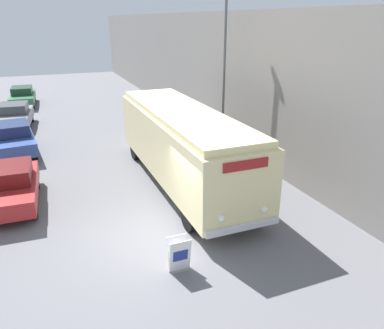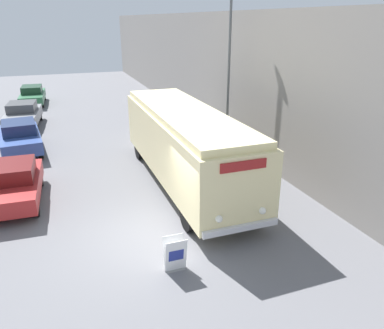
{
  "view_description": "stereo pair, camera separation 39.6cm",
  "coord_description": "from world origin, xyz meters",
  "px_view_note": "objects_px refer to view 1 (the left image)",
  "views": [
    {
      "loc": [
        -2.73,
        -9.73,
        6.35
      ],
      "look_at": [
        1.67,
        1.11,
        1.79
      ],
      "focal_mm": 35.0,
      "sensor_mm": 36.0,
      "label": 1
    },
    {
      "loc": [
        -2.36,
        -9.88,
        6.35
      ],
      "look_at": [
        1.67,
        1.11,
        1.79
      ],
      "focal_mm": 35.0,
      "sensor_mm": 36.0,
      "label": 2
    }
  ],
  "objects_px": {
    "streetlamp": "(225,54)",
    "parked_car_mid": "(14,138)",
    "parked_car_near": "(10,186)",
    "sign_board": "(179,255)",
    "parked_car_far": "(14,116)",
    "vintage_bus": "(183,142)",
    "parked_car_distant": "(23,96)"
  },
  "relations": [
    {
      "from": "streetlamp",
      "to": "parked_car_near",
      "type": "relative_size",
      "value": 1.89
    },
    {
      "from": "vintage_bus",
      "to": "parked_car_far",
      "type": "distance_m",
      "value": 13.56
    },
    {
      "from": "parked_car_near",
      "to": "parked_car_far",
      "type": "relative_size",
      "value": 0.95
    },
    {
      "from": "vintage_bus",
      "to": "parked_car_distant",
      "type": "xyz_separation_m",
      "value": [
        -6.31,
        18.68,
        -1.02
      ]
    },
    {
      "from": "streetlamp",
      "to": "parked_car_far",
      "type": "bearing_deg",
      "value": 137.24
    },
    {
      "from": "vintage_bus",
      "to": "parked_car_near",
      "type": "xyz_separation_m",
      "value": [
        -6.47,
        0.49,
        -1.0
      ]
    },
    {
      "from": "vintage_bus",
      "to": "parked_car_distant",
      "type": "relative_size",
      "value": 2.21
    },
    {
      "from": "sign_board",
      "to": "parked_car_distant",
      "type": "distance_m",
      "value": 24.41
    },
    {
      "from": "sign_board",
      "to": "streetlamp",
      "type": "height_order",
      "value": "streetlamp"
    },
    {
      "from": "sign_board",
      "to": "streetlamp",
      "type": "bearing_deg",
      "value": 56.85
    },
    {
      "from": "parked_car_mid",
      "to": "vintage_bus",
      "type": "bearing_deg",
      "value": -50.34
    },
    {
      "from": "vintage_bus",
      "to": "sign_board",
      "type": "height_order",
      "value": "vintage_bus"
    },
    {
      "from": "sign_board",
      "to": "parked_car_distant",
      "type": "relative_size",
      "value": 0.22
    },
    {
      "from": "parked_car_mid",
      "to": "parked_car_far",
      "type": "height_order",
      "value": "parked_car_mid"
    },
    {
      "from": "vintage_bus",
      "to": "sign_board",
      "type": "distance_m",
      "value": 5.92
    },
    {
      "from": "parked_car_near",
      "to": "parked_car_mid",
      "type": "distance_m",
      "value": 6.07
    },
    {
      "from": "vintage_bus",
      "to": "parked_car_mid",
      "type": "xyz_separation_m",
      "value": [
        -6.54,
        6.56,
        -0.96
      ]
    },
    {
      "from": "streetlamp",
      "to": "parked_car_far",
      "type": "relative_size",
      "value": 1.8
    },
    {
      "from": "parked_car_near",
      "to": "parked_car_distant",
      "type": "distance_m",
      "value": 18.19
    },
    {
      "from": "parked_car_near",
      "to": "parked_car_distant",
      "type": "height_order",
      "value": "parked_car_near"
    },
    {
      "from": "parked_car_near",
      "to": "parked_car_distant",
      "type": "xyz_separation_m",
      "value": [
        0.16,
        18.19,
        -0.02
      ]
    },
    {
      "from": "parked_car_distant",
      "to": "vintage_bus",
      "type": "bearing_deg",
      "value": -68.74
    },
    {
      "from": "parked_car_mid",
      "to": "parked_car_distant",
      "type": "height_order",
      "value": "parked_car_mid"
    },
    {
      "from": "parked_car_near",
      "to": "parked_car_distant",
      "type": "bearing_deg",
      "value": 91.89
    },
    {
      "from": "vintage_bus",
      "to": "parked_car_far",
      "type": "relative_size",
      "value": 2.34
    },
    {
      "from": "vintage_bus",
      "to": "parked_car_far",
      "type": "xyz_separation_m",
      "value": [
        -6.68,
        11.76,
        -0.98
      ]
    },
    {
      "from": "parked_car_mid",
      "to": "parked_car_distant",
      "type": "xyz_separation_m",
      "value": [
        0.23,
        12.12,
        -0.06
      ]
    },
    {
      "from": "streetlamp",
      "to": "parked_car_near",
      "type": "distance_m",
      "value": 10.66
    },
    {
      "from": "streetlamp",
      "to": "parked_car_mid",
      "type": "xyz_separation_m",
      "value": [
        -9.66,
        3.86,
        -4.07
      ]
    },
    {
      "from": "sign_board",
      "to": "parked_car_far",
      "type": "bearing_deg",
      "value": 104.82
    },
    {
      "from": "streetlamp",
      "to": "parked_car_mid",
      "type": "bearing_deg",
      "value": 158.23
    },
    {
      "from": "streetlamp",
      "to": "parked_car_far",
      "type": "distance_m",
      "value": 13.96
    }
  ]
}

